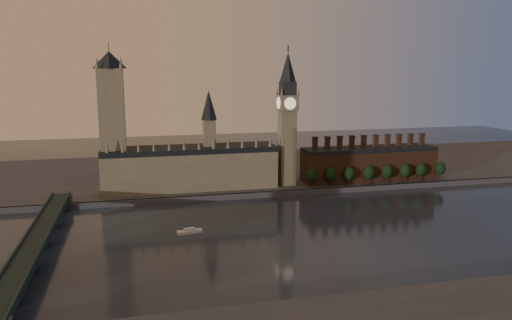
{
  "coord_description": "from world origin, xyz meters",
  "views": [
    {
      "loc": [
        -103.35,
        -256.61,
        94.98
      ],
      "look_at": [
        -28.11,
        55.0,
        35.11
      ],
      "focal_mm": 35.0,
      "sensor_mm": 36.0,
      "label": 1
    }
  ],
  "objects_px": {
    "river_boat": "(190,231)",
    "big_ben": "(287,117)",
    "victoria_tower": "(112,118)",
    "westminster_bridge": "(35,247)"
  },
  "relations": [
    {
      "from": "big_ben",
      "to": "westminster_bridge",
      "type": "distance_m",
      "value": 205.83
    },
    {
      "from": "victoria_tower",
      "to": "river_boat",
      "type": "bearing_deg",
      "value": -64.63
    },
    {
      "from": "victoria_tower",
      "to": "river_boat",
      "type": "relative_size",
      "value": 7.17
    },
    {
      "from": "victoria_tower",
      "to": "westminster_bridge",
      "type": "distance_m",
      "value": 133.21
    },
    {
      "from": "victoria_tower",
      "to": "river_boat",
      "type": "height_order",
      "value": "victoria_tower"
    },
    {
      "from": "westminster_bridge",
      "to": "river_boat",
      "type": "height_order",
      "value": "westminster_bridge"
    },
    {
      "from": "big_ben",
      "to": "river_boat",
      "type": "distance_m",
      "value": 135.08
    },
    {
      "from": "victoria_tower",
      "to": "big_ben",
      "type": "xyz_separation_m",
      "value": [
        130.0,
        -5.0,
        -2.26
      ]
    },
    {
      "from": "big_ben",
      "to": "river_boat",
      "type": "height_order",
      "value": "big_ben"
    },
    {
      "from": "river_boat",
      "to": "big_ben",
      "type": "bearing_deg",
      "value": 37.0
    }
  ]
}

